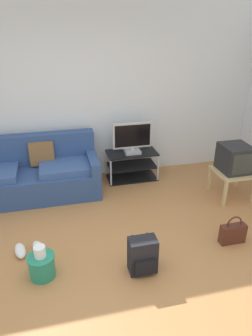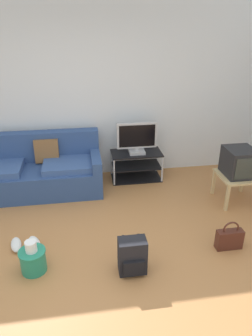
{
  "view_description": "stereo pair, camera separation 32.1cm",
  "coord_description": "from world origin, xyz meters",
  "px_view_note": "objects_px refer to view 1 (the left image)",
  "views": [
    {
      "loc": [
        -0.35,
        -2.43,
        2.42
      ],
      "look_at": [
        0.54,
        1.26,
        0.61
      ],
      "focal_mm": 33.43,
      "sensor_mm": 36.0,
      "label": 1
    },
    {
      "loc": [
        -0.03,
        -2.49,
        2.42
      ],
      "look_at": [
        0.54,
        1.26,
        0.61
      ],
      "focal_mm": 33.43,
      "sensor_mm": 36.0,
      "label": 2
    }
  ],
  "objects_px": {
    "couch": "(30,175)",
    "tv_stand": "(132,165)",
    "side_table": "(233,175)",
    "crt_tv": "(235,158)",
    "handbag": "(233,233)",
    "flat_tv": "(132,138)",
    "cleaning_bucket": "(42,264)",
    "sneakers_pair": "(30,249)",
    "backpack": "(143,256)"
  },
  "relations": [
    {
      "from": "couch",
      "to": "backpack",
      "type": "bearing_deg",
      "value": -58.97
    },
    {
      "from": "backpack",
      "to": "sneakers_pair",
      "type": "bearing_deg",
      "value": 175.68
    },
    {
      "from": "cleaning_bucket",
      "to": "sneakers_pair",
      "type": "bearing_deg",
      "value": 109.68
    },
    {
      "from": "backpack",
      "to": "crt_tv",
      "type": "bearing_deg",
      "value": 56.7
    },
    {
      "from": "flat_tv",
      "to": "side_table",
      "type": "xyz_separation_m",
      "value": [
        1.29,
        -0.9,
        -0.36
      ]
    },
    {
      "from": "side_table",
      "to": "tv_stand",
      "type": "bearing_deg",
      "value": 144.6
    },
    {
      "from": "crt_tv",
      "to": "sneakers_pair",
      "type": "distance_m",
      "value": 3.01
    },
    {
      "from": "crt_tv",
      "to": "handbag",
      "type": "bearing_deg",
      "value": -118.67
    },
    {
      "from": "tv_stand",
      "to": "couch",
      "type": "bearing_deg",
      "value": -174.74
    },
    {
      "from": "crt_tv",
      "to": "side_table",
      "type": "bearing_deg",
      "value": -90.0
    },
    {
      "from": "flat_tv",
      "to": "sneakers_pair",
      "type": "xyz_separation_m",
      "value": [
        -1.6,
        -1.51,
        -0.67
      ]
    },
    {
      "from": "flat_tv",
      "to": "cleaning_bucket",
      "type": "height_order",
      "value": "flat_tv"
    },
    {
      "from": "couch",
      "to": "backpack",
      "type": "xyz_separation_m",
      "value": [
        1.18,
        -1.96,
        -0.12
      ]
    },
    {
      "from": "couch",
      "to": "crt_tv",
      "type": "distance_m",
      "value": 3.01
    },
    {
      "from": "couch",
      "to": "flat_tv",
      "type": "bearing_deg",
      "value": 4.47
    },
    {
      "from": "flat_tv",
      "to": "side_table",
      "type": "distance_m",
      "value": 1.62
    },
    {
      "from": "couch",
      "to": "sneakers_pair",
      "type": "distance_m",
      "value": 1.41
    },
    {
      "from": "flat_tv",
      "to": "couch",
      "type": "bearing_deg",
      "value": -175.53
    },
    {
      "from": "couch",
      "to": "cleaning_bucket",
      "type": "height_order",
      "value": "couch"
    },
    {
      "from": "flat_tv",
      "to": "side_table",
      "type": "height_order",
      "value": "flat_tv"
    },
    {
      "from": "backpack",
      "to": "handbag",
      "type": "relative_size",
      "value": 1.1
    },
    {
      "from": "tv_stand",
      "to": "handbag",
      "type": "distance_m",
      "value": 2.05
    },
    {
      "from": "backpack",
      "to": "couch",
      "type": "bearing_deg",
      "value": 142.76
    },
    {
      "from": "crt_tv",
      "to": "backpack",
      "type": "distance_m",
      "value": 2.14
    },
    {
      "from": "handbag",
      "to": "flat_tv",
      "type": "bearing_deg",
      "value": 111.57
    },
    {
      "from": "couch",
      "to": "cleaning_bucket",
      "type": "xyz_separation_m",
      "value": [
        0.15,
        -1.79,
        -0.17
      ]
    },
    {
      "from": "side_table",
      "to": "crt_tv",
      "type": "xyz_separation_m",
      "value": [
        -0.0,
        0.02,
        0.26
      ]
    },
    {
      "from": "handbag",
      "to": "side_table",
      "type": "bearing_deg",
      "value": 60.94
    },
    {
      "from": "tv_stand",
      "to": "cleaning_bucket",
      "type": "relative_size",
      "value": 2.17
    },
    {
      "from": "flat_tv",
      "to": "backpack",
      "type": "bearing_deg",
      "value": -101.56
    },
    {
      "from": "backpack",
      "to": "sneakers_pair",
      "type": "relative_size",
      "value": 1.0
    },
    {
      "from": "handbag",
      "to": "sneakers_pair",
      "type": "distance_m",
      "value": 2.37
    },
    {
      "from": "couch",
      "to": "tv_stand",
      "type": "distance_m",
      "value": 1.61
    },
    {
      "from": "flat_tv",
      "to": "tv_stand",
      "type": "bearing_deg",
      "value": 90.0
    },
    {
      "from": "couch",
      "to": "handbag",
      "type": "xyz_separation_m",
      "value": [
        2.35,
        -1.76,
        -0.19
      ]
    },
    {
      "from": "crt_tv",
      "to": "handbag",
      "type": "distance_m",
      "value": 1.24
    },
    {
      "from": "backpack",
      "to": "cleaning_bucket",
      "type": "distance_m",
      "value": 1.04
    },
    {
      "from": "backpack",
      "to": "side_table",
      "type": "bearing_deg",
      "value": 56.34
    },
    {
      "from": "crt_tv",
      "to": "handbag",
      "type": "height_order",
      "value": "crt_tv"
    },
    {
      "from": "cleaning_bucket",
      "to": "side_table",
      "type": "bearing_deg",
      "value": 20.28
    },
    {
      "from": "handbag",
      "to": "couch",
      "type": "bearing_deg",
      "value": 143.18
    },
    {
      "from": "tv_stand",
      "to": "sneakers_pair",
      "type": "xyz_separation_m",
      "value": [
        -1.6,
        -1.53,
        -0.19
      ]
    },
    {
      "from": "side_table",
      "to": "flat_tv",
      "type": "bearing_deg",
      "value": 145.27
    },
    {
      "from": "sneakers_pair",
      "to": "side_table",
      "type": "bearing_deg",
      "value": 12.0
    },
    {
      "from": "couch",
      "to": "handbag",
      "type": "distance_m",
      "value": 2.94
    },
    {
      "from": "flat_tv",
      "to": "cleaning_bucket",
      "type": "bearing_deg",
      "value": -127.25
    },
    {
      "from": "crt_tv",
      "to": "cleaning_bucket",
      "type": "relative_size",
      "value": 1.17
    },
    {
      "from": "crt_tv",
      "to": "cleaning_bucket",
      "type": "xyz_separation_m",
      "value": [
        -2.75,
        -1.03,
        -0.46
      ]
    },
    {
      "from": "flat_tv",
      "to": "backpack",
      "type": "distance_m",
      "value": 2.19
    },
    {
      "from": "couch",
      "to": "flat_tv",
      "type": "height_order",
      "value": "flat_tv"
    }
  ]
}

